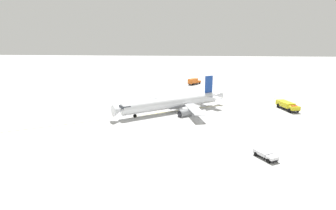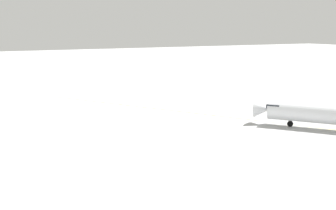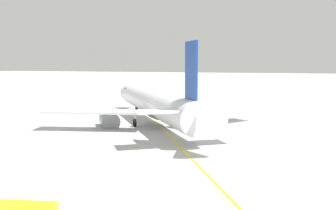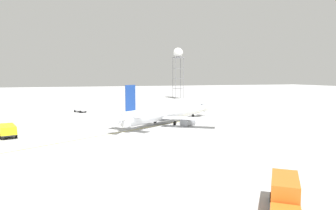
{
  "view_description": "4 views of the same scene",
  "coord_description": "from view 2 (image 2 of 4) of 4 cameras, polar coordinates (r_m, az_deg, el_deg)",
  "views": [
    {
      "loc": [
        3.83,
        -86.41,
        22.9
      ],
      "look_at": [
        -3.6,
        -3.42,
        2.56
      ],
      "focal_mm": 28.84,
      "sensor_mm": 36.0,
      "label": 1
    },
    {
      "loc": [
        43.86,
        -66.78,
        18.52
      ],
      "look_at": [
        -14.89,
        -34.93,
        6.07
      ],
      "focal_mm": 44.98,
      "sensor_mm": 36.0,
      "label": 2
    },
    {
      "loc": [
        46.24,
        18.19,
        8.41
      ],
      "look_at": [
        0.36,
        1.05,
        3.05
      ],
      "focal_mm": 40.53,
      "sensor_mm": 36.0,
      "label": 3
    },
    {
      "loc": [
        24.11,
        76.27,
        12.72
      ],
      "look_at": [
        -6.33,
        -13.69,
        3.77
      ],
      "focal_mm": 33.21,
      "sensor_mm": 36.0,
      "label": 4
    }
  ],
  "objects": [
    {
      "name": "taxiway_centreline",
      "position": [
        82.95,
        21.06,
        -3.06
      ],
      "size": [
        119.57,
        70.8,
        0.01
      ],
      "rotation": [
        0.0,
        0.0,
        3.68
      ],
      "color": "yellow",
      "rests_on": "ground_plane"
    }
  ]
}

